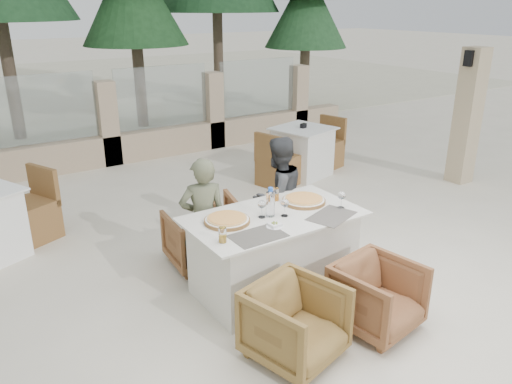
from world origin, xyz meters
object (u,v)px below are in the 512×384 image
beer_glass_right (276,194)px  olive_dish (275,225)px  pizza_right (304,200)px  armchair_far_right (262,220)px  water_bottle (270,202)px  armchair_near_right (377,297)px  armchair_near_left (295,323)px  bg_table_b (302,152)px  pizza_left (227,220)px  armchair_far_left (199,238)px  wine_glass_near (285,207)px  beer_glass_left (223,235)px  wine_glass_corner (342,199)px  diner_left (203,220)px  dining_table (274,253)px  wine_glass_centre (262,208)px  diner_right (278,197)px

beer_glass_right → olive_dish: (-0.36, -0.50, -0.04)m
pizza_right → armchair_far_right: size_ratio=0.59×
water_bottle → armchair_near_right: 1.22m
armchair_near_left → bg_table_b: (2.76, 3.42, 0.08)m
pizza_left → beer_glass_right: 0.69m
armchair_far_left → wine_glass_near: bearing=118.9°
beer_glass_left → pizza_left: bearing=54.7°
pizza_left → pizza_right: (0.86, 0.00, 0.00)m
wine_glass_near → olive_dish: (-0.21, -0.14, -0.07)m
pizza_left → armchair_near_left: 1.10m
pizza_left → beer_glass_left: beer_glass_left is taller
wine_glass_corner → beer_glass_right: wine_glass_corner is taller
pizza_left → armchair_near_right: pizza_left is taller
pizza_left → armchair_far_right: 1.20m
armchair_far_left → diner_left: 0.46m
dining_table → pizza_left: pizza_left is taller
armchair_far_left → armchair_near_right: (0.73, -1.81, 0.01)m
wine_glass_centre → bg_table_b: (2.46, 2.51, -0.48)m
diner_right → wine_glass_near: bearing=52.4°
pizza_right → diner_right: 0.55m
pizza_right → wine_glass_centre: (-0.54, -0.08, 0.06)m
wine_glass_corner → bg_table_b: size_ratio=0.11×
wine_glass_corner → water_bottle: bearing=162.4°
armchair_far_left → diner_left: bearing=78.1°
wine_glass_near → olive_dish: 0.26m
wine_glass_corner → armchair_far_left: (-0.97, 1.06, -0.57)m
wine_glass_near → beer_glass_right: size_ratio=1.46×
dining_table → pizza_left: (-0.44, 0.10, 0.41)m
wine_glass_near → bg_table_b: (2.27, 2.60, -0.48)m
water_bottle → armchair_near_right: size_ratio=0.42×
beer_glass_left → armchair_far_right: 1.56m
armchair_near_left → diner_left: diner_left is taller
dining_table → diner_left: 0.74m
beer_glass_left → olive_dish: bearing=1.1°
beer_glass_right → armchair_near_right: 1.37m
wine_glass_corner → armchair_far_right: wine_glass_corner is taller
armchair_far_left → armchair_near_left: (-0.07, -1.74, 0.01)m
water_bottle → wine_glass_corner: (0.66, -0.21, -0.04)m
pizza_left → wine_glass_centre: (0.32, -0.07, 0.07)m
pizza_right → beer_glass_right: size_ratio=3.31×
pizza_right → armchair_near_left: size_ratio=0.63×
pizza_left → armchair_far_left: size_ratio=0.64×
pizza_left → diner_left: bearing=90.5°
dining_table → armchair_far_right: 0.90m
olive_dish → pizza_left: bearing=134.1°
water_bottle → wine_glass_near: 0.14m
pizza_left → diner_right: (0.92, 0.52, -0.15)m
pizza_left → beer_glass_right: (0.66, 0.19, 0.04)m
armchair_far_right → armchair_near_right: size_ratio=1.10×
armchair_near_left → armchair_near_right: armchair_near_left is taller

